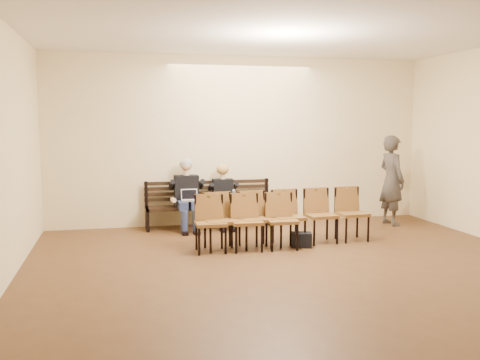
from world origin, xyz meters
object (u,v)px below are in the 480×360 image
at_px(passerby, 392,174).
at_px(chair_row_front, 247,222).
at_px(seated_woman, 224,199).
at_px(laptop, 190,203).
at_px(water_bottle, 234,201).
at_px(bag, 301,240).
at_px(seated_man, 187,194).
at_px(chair_row_back, 289,218).
at_px(bench, 210,216).

bearing_deg(passerby, chair_row_front, 104.45).
distance_m(seated_woman, laptop, 0.75).
distance_m(seated_woman, water_bottle, 0.28).
bearing_deg(passerby, bag, 111.81).
height_order(laptop, water_bottle, water_bottle).
bearing_deg(chair_row_front, passerby, 25.03).
distance_m(seated_man, chair_row_back, 2.35).
relative_size(seated_man, chair_row_back, 0.48).
relative_size(water_bottle, passerby, 0.11).
bearing_deg(seated_woman, chair_row_front, -90.13).
relative_size(seated_man, passerby, 0.67).
relative_size(seated_woman, bag, 3.46).
relative_size(water_bottle, bag, 0.70).
bearing_deg(bag, water_bottle, 115.62).
height_order(seated_woman, laptop, seated_woman).
distance_m(passerby, chair_row_front, 3.81).
xyz_separation_m(seated_man, chair_row_back, (1.55, -1.75, -0.23)).
xyz_separation_m(seated_woman, chair_row_front, (-0.00, -1.96, -0.11)).
xyz_separation_m(bag, chair_row_front, (-0.98, -0.02, 0.35)).
relative_size(seated_man, laptop, 4.42).
relative_size(passerby, chair_row_back, 0.72).
distance_m(bench, chair_row_back, 2.17).
distance_m(water_bottle, chair_row_front, 1.73).
height_order(seated_woman, chair_row_front, seated_woman).
xyz_separation_m(water_bottle, chair_row_front, (-0.16, -1.72, -0.09)).
height_order(bag, chair_row_front, chair_row_front).
bearing_deg(seated_woman, bench, 156.05).
bearing_deg(chair_row_back, chair_row_front, -169.31).
xyz_separation_m(laptop, passerby, (4.17, -0.26, 0.51)).
bearing_deg(water_bottle, chair_row_back, -66.76).
height_order(seated_man, water_bottle, seated_man).
bearing_deg(chair_row_back, bag, -52.81).
relative_size(laptop, passerby, 0.15).
xyz_separation_m(seated_woman, laptop, (-0.71, -0.22, -0.02)).
bearing_deg(water_bottle, bag, -64.38).
height_order(seated_man, passerby, passerby).
bearing_deg(seated_man, water_bottle, -14.68).
height_order(bag, passerby, passerby).
bearing_deg(water_bottle, chair_row_front, -95.26).
distance_m(bench, water_bottle, 0.65).
distance_m(laptop, water_bottle, 0.87).
relative_size(water_bottle, chair_row_front, 0.14).
height_order(seated_man, seated_woman, seated_man).
bearing_deg(chair_row_front, seated_woman, 91.80).
bearing_deg(bag, passerby, 30.45).
bearing_deg(laptop, seated_woman, 18.72).
relative_size(seated_woman, chair_row_back, 0.40).
bearing_deg(water_bottle, laptop, 178.98).
relative_size(laptop, water_bottle, 1.35).
relative_size(bench, bag, 7.64).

